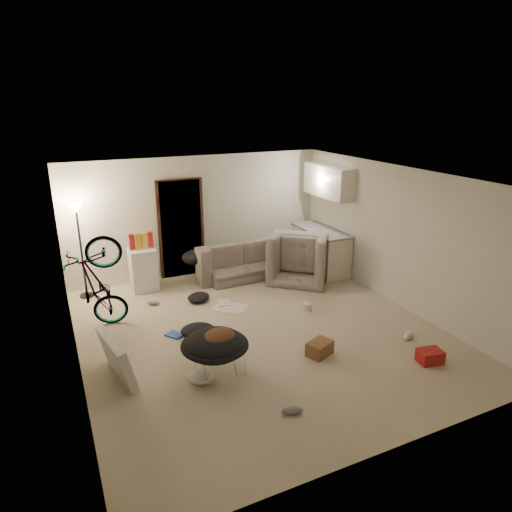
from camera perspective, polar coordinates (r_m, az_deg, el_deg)
name	(u,v)px	position (r m, az deg, el deg)	size (l,w,h in m)	color
floor	(259,331)	(7.55, 0.43, -9.41)	(5.50, 6.00, 0.02)	#BFB093
ceiling	(260,177)	(6.72, 0.48, 9.83)	(5.50, 6.00, 0.02)	white
wall_back	(198,216)	(9.72, -7.23, 5.02)	(5.50, 0.02, 2.50)	silver
wall_front	(392,352)	(4.74, 16.62, -11.41)	(5.50, 0.02, 2.50)	silver
wall_left	(68,289)	(6.43, -22.42, -3.81)	(0.02, 6.00, 2.50)	silver
wall_right	(399,237)	(8.53, 17.44, 2.28)	(0.02, 6.00, 2.50)	silver
doorway	(181,229)	(9.63, -9.37, 3.37)	(0.85, 0.10, 2.04)	black
door_trim	(181,229)	(9.60, -9.32, 3.33)	(0.97, 0.04, 2.10)	#371E13
floor_lamp	(79,231)	(8.94, -21.28, 2.98)	(0.28, 0.28, 1.81)	black
kitchen_counter	(320,250)	(10.08, 8.04, 0.70)	(0.60, 1.50, 0.88)	beige
counter_top	(321,230)	(9.95, 8.16, 3.22)	(0.64, 1.54, 0.04)	gray
kitchen_uppers	(329,181)	(9.78, 9.10, 9.22)	(0.38, 1.40, 0.65)	beige
sofa	(239,262)	(9.72, -2.15, -0.75)	(1.99, 0.78, 0.58)	#363D37
armchair	(301,260)	(9.62, 5.66, -0.50)	(1.16, 1.02, 0.76)	#363D37
bicycle	(100,304)	(7.86, -18.90, -5.70)	(0.57, 1.64, 0.86)	black
book_asset	(245,376)	(6.43, -1.44, -14.77)	(0.17, 0.23, 0.02)	#A21A18
mini_fridge	(143,269)	(9.23, -13.93, -1.60)	(0.49, 0.49, 0.83)	white
snack_box_0	(132,242)	(9.02, -15.28, 1.72)	(0.10, 0.07, 0.30)	#A21A18
snack_box_1	(138,241)	(9.04, -14.53, 1.82)	(0.10, 0.07, 0.30)	orange
snack_box_2	(144,240)	(9.06, -13.79, 1.92)	(0.10, 0.07, 0.30)	yellow
snack_box_3	(150,239)	(9.08, -13.05, 2.02)	(0.10, 0.07, 0.30)	#A21A18
saucer_chair	(215,350)	(6.28, -5.15, -11.68)	(0.91, 0.91, 0.65)	silver
hoodie	(219,338)	(6.18, -4.67, -10.16)	(0.48, 0.40, 0.22)	#522E1C
sofa_drape	(196,257)	(9.33, -7.55, -0.14)	(0.56, 0.46, 0.28)	black
tv_box	(117,358)	(6.51, -17.02, -12.12)	(0.11, 0.94, 0.62)	silver
drink_case_a	(320,348)	(6.92, 7.96, -11.36)	(0.37, 0.26, 0.21)	brown
drink_case_b	(430,356)	(7.14, 20.92, -11.63)	(0.34, 0.25, 0.19)	#A21A18
juicer	(308,306)	(8.21, 6.46, -6.27)	(0.15, 0.15, 0.22)	silver
newspaper	(230,308)	(8.33, -3.27, -6.45)	(0.45, 0.59, 0.01)	silver
book_blue	(175,335)	(7.51, -10.13, -9.68)	(0.20, 0.27, 0.03)	#305AAE
book_white	(224,303)	(8.50, -4.04, -5.85)	(0.22, 0.29, 0.03)	silver
shoe_1	(153,303)	(8.61, -12.70, -5.72)	(0.24, 0.10, 0.09)	slate
shoe_3	(292,411)	(5.80, 4.58, -18.70)	(0.26, 0.11, 0.10)	slate
shoe_4	(408,335)	(7.69, 18.50, -9.40)	(0.27, 0.11, 0.10)	white
clothes_lump_a	(198,330)	(7.42, -7.24, -9.22)	(0.55, 0.48, 0.18)	black
clothes_lump_b	(199,297)	(8.63, -7.19, -5.14)	(0.45, 0.39, 0.14)	black
clothes_lump_c	(200,377)	(6.37, -6.98, -14.78)	(0.38, 0.32, 0.12)	silver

